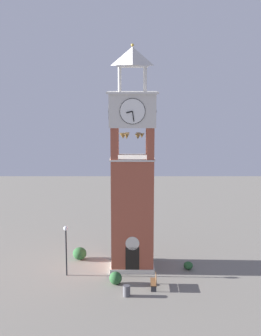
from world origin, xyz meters
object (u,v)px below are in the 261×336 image
clock_tower (130,180)px  trash_bin (125,291)px  park_bench (153,282)px  lamp_post (64,242)px

clock_tower → trash_bin: clock_tower is taller
park_bench → lamp_post: size_ratio=0.40×
lamp_post → trash_bin: bearing=-38.8°
lamp_post → clock_tower: bearing=20.7°
park_bench → trash_bin: 2.52m
clock_tower → trash_bin: (-0.43, -5.84, -6.96)m
lamp_post → trash_bin: (4.80, -3.86, -2.39)m
park_bench → trash_bin: size_ratio=2.01×
trash_bin → lamp_post: bearing=141.2°
clock_tower → lamp_post: bearing=-159.3°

